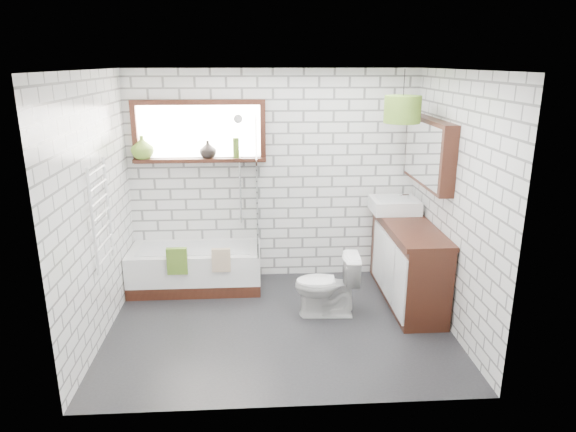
{
  "coord_description": "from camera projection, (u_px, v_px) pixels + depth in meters",
  "views": [
    {
      "loc": [
        -0.2,
        -4.68,
        2.57
      ],
      "look_at": [
        0.11,
        0.25,
        1.08
      ],
      "focal_mm": 32.0,
      "sensor_mm": 36.0,
      "label": 1
    }
  ],
  "objects": [
    {
      "name": "wall_right",
      "position": [
        454.0,
        204.0,
        4.97
      ],
      "size": [
        0.01,
        2.6,
        2.5
      ],
      "primitive_type": "cube",
      "color": "white",
      "rests_on": "ground"
    },
    {
      "name": "tap",
      "position": [
        408.0,
        201.0,
        5.94
      ],
      "size": [
        0.03,
        0.03,
        0.15
      ],
      "primitive_type": "cylinder",
      "rotation": [
        0.0,
        0.0,
        0.31
      ],
      "color": "silver",
      "rests_on": "vanity"
    },
    {
      "name": "bottle",
      "position": [
        236.0,
        150.0,
        5.91
      ],
      "size": [
        0.09,
        0.09,
        0.23
      ],
      "primitive_type": "cylinder",
      "rotation": [
        0.0,
        0.0,
        0.22
      ],
      "color": "#5B7E26",
      "rests_on": "window"
    },
    {
      "name": "shower_screen",
      "position": [
        257.0,
        185.0,
        5.78
      ],
      "size": [
        0.02,
        0.72,
        1.5
      ],
      "primitive_type": "cube",
      "color": "white",
      "rests_on": "bathtub"
    },
    {
      "name": "vase_olive",
      "position": [
        142.0,
        149.0,
        5.85
      ],
      "size": [
        0.32,
        0.32,
        0.26
      ],
      "primitive_type": "imported",
      "rotation": [
        0.0,
        0.0,
        0.33
      ],
      "color": "#5B7E26",
      "rests_on": "window"
    },
    {
      "name": "wall_front",
      "position": [
        287.0,
        257.0,
        3.62
      ],
      "size": [
        3.4,
        0.01,
        2.5
      ],
      "primitive_type": "cube",
      "color": "white",
      "rests_on": "ground"
    },
    {
      "name": "toilet",
      "position": [
        327.0,
        285.0,
        5.35
      ],
      "size": [
        0.42,
        0.68,
        0.67
      ],
      "primitive_type": "imported",
      "rotation": [
        0.0,
        0.0,
        -1.63
      ],
      "color": "white",
      "rests_on": "floor"
    },
    {
      "name": "wall_back",
      "position": [
        274.0,
        177.0,
        6.11
      ],
      "size": [
        3.4,
        0.01,
        2.5
      ],
      "primitive_type": "cube",
      "color": "white",
      "rests_on": "ground"
    },
    {
      "name": "towel_beige",
      "position": [
        221.0,
        260.0,
        5.66
      ],
      "size": [
        0.21,
        0.05,
        0.27
      ],
      "primitive_type": "cube",
      "color": "tan",
      "rests_on": "bathtub"
    },
    {
      "name": "floor",
      "position": [
        279.0,
        325.0,
        5.23
      ],
      "size": [
        3.4,
        2.6,
        0.01
      ],
      "primitive_type": "cube",
      "color": "black",
      "rests_on": "ground"
    },
    {
      "name": "pendant",
      "position": [
        402.0,
        109.0,
        5.25
      ],
      "size": [
        0.38,
        0.38,
        0.28
      ],
      "primitive_type": "cylinder",
      "color": "#547924",
      "rests_on": "ceiling"
    },
    {
      "name": "basin",
      "position": [
        394.0,
        205.0,
        5.94
      ],
      "size": [
        0.53,
        0.46,
        0.15
      ],
      "primitive_type": "cube",
      "color": "white",
      "rests_on": "vanity"
    },
    {
      "name": "towel_radiator",
      "position": [
        101.0,
        215.0,
        4.78
      ],
      "size": [
        0.06,
        0.52,
        1.0
      ],
      "primitive_type": "cube",
      "color": "white",
      "rests_on": "wall_left"
    },
    {
      "name": "ceiling",
      "position": [
        278.0,
        69.0,
        4.5
      ],
      "size": [
        3.4,
        2.6,
        0.01
      ],
      "primitive_type": "cube",
      "color": "white",
      "rests_on": "ground"
    },
    {
      "name": "vase_dark",
      "position": [
        208.0,
        151.0,
        5.9
      ],
      "size": [
        0.24,
        0.24,
        0.2
      ],
      "primitive_type": "imported",
      "rotation": [
        0.0,
        0.0,
        0.26
      ],
      "color": "black",
      "rests_on": "window"
    },
    {
      "name": "mirror_cabinet",
      "position": [
        429.0,
        152.0,
        5.42
      ],
      "size": [
        0.16,
        1.2,
        0.7
      ],
      "primitive_type": "cube",
      "color": "black",
      "rests_on": "wall_right"
    },
    {
      "name": "bathtub",
      "position": [
        196.0,
        268.0,
        6.02
      ],
      "size": [
        1.51,
        0.67,
        0.49
      ],
      "primitive_type": "cube",
      "color": "white",
      "rests_on": "floor"
    },
    {
      "name": "towel_green",
      "position": [
        177.0,
        261.0,
        5.63
      ],
      "size": [
        0.22,
        0.06,
        0.3
      ],
      "primitive_type": "cube",
      "color": "#547924",
      "rests_on": "bathtub"
    },
    {
      "name": "vanity",
      "position": [
        407.0,
        262.0,
        5.67
      ],
      "size": [
        0.5,
        1.56,
        0.9
      ],
      "primitive_type": "cube",
      "color": "black",
      "rests_on": "floor"
    },
    {
      "name": "shower_riser",
      "position": [
        240.0,
        170.0,
        6.02
      ],
      "size": [
        0.02,
        0.02,
        1.3
      ],
      "primitive_type": "cylinder",
      "color": "silver",
      "rests_on": "wall_back"
    },
    {
      "name": "window",
      "position": [
        199.0,
        132.0,
        5.86
      ],
      "size": [
        1.52,
        0.16,
        0.68
      ],
      "primitive_type": "cube",
      "color": "black",
      "rests_on": "wall_back"
    },
    {
      "name": "wall_left",
      "position": [
        95.0,
        210.0,
        4.76
      ],
      "size": [
        0.01,
        2.6,
        2.5
      ],
      "primitive_type": "cube",
      "color": "white",
      "rests_on": "ground"
    }
  ]
}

